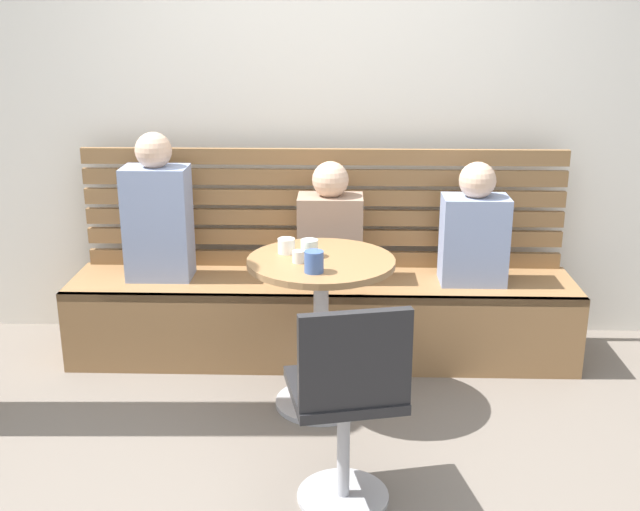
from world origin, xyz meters
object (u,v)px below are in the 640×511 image
booth_bench (322,318)px  cup_glass_short (309,248)px  person_child_left (330,229)px  person_child_middle (474,230)px  person_adult (158,214)px  cafe_table (321,304)px  white_chair (348,399)px  cup_ceramic_white (286,246)px  cup_mug_blue (314,262)px  cup_espresso_small (298,257)px

booth_bench → cup_glass_short: size_ratio=33.75×
person_child_left → person_child_middle: (0.75, -0.02, 0.00)m
booth_bench → person_adult: person_adult is taller
cafe_table → person_adult: person_adult is taller
white_chair → person_child_left: person_child_left is taller
cafe_table → cup_ceramic_white: size_ratio=9.25×
cafe_table → cup_glass_short: (-0.05, 0.03, 0.26)m
cup_mug_blue → cup_glass_short: size_ratio=1.19×
cafe_table → cup_espresso_small: bearing=-150.8°
booth_bench → white_chair: white_chair is taller
booth_bench → cafe_table: size_ratio=3.65×
booth_bench → white_chair: (0.13, -1.37, 0.24)m
booth_bench → cup_mug_blue: cup_mug_blue is taller
person_child_middle → cup_ceramic_white: (-0.95, -0.47, 0.05)m
white_chair → cup_glass_short: white_chair is taller
person_child_left → cup_mug_blue: 0.77m
cup_ceramic_white → cup_glass_short: bearing=-24.5°
booth_bench → cafe_table: 0.63m
cup_espresso_small → cafe_table: bearing=29.2°
cafe_table → person_child_middle: person_child_middle is taller
cafe_table → white_chair: 0.82m
person_child_middle → white_chair: bearing=-115.9°
person_adult → cup_glass_short: (0.83, -0.55, -0.01)m
person_child_middle → cup_espresso_small: 1.07m
booth_bench → cafe_table: cafe_table is taller
person_child_left → cup_glass_short: person_child_left is taller
cafe_table → cup_ceramic_white: cup_ceramic_white is taller
white_chair → person_child_middle: (0.66, 1.36, 0.26)m
booth_bench → cup_ceramic_white: cup_ceramic_white is taller
booth_bench → white_chair: bearing=-84.5°
person_child_middle → cup_mug_blue: size_ratio=6.80×
cup_espresso_small → cup_ceramic_white: bearing=114.6°
white_chair → person_child_middle: size_ratio=1.32×
person_child_middle → cup_espresso_small: (-0.88, -0.61, 0.04)m
booth_bench → person_adult: (-0.87, 0.02, 0.57)m
cafe_table → cup_ceramic_white: (-0.16, 0.08, 0.26)m
cup_glass_short → cup_espresso_small: (-0.04, -0.09, -0.01)m
person_child_left → person_child_middle: person_child_middle is taller
person_child_left → cup_glass_short: 0.55m
cup_mug_blue → person_adult: bearing=138.1°
cafe_table → person_child_left: bearing=86.8°
booth_bench → person_adult: bearing=178.5°
cup_glass_short → booth_bench: bearing=85.2°
person_child_left → cup_espresso_small: person_child_left is taller
cup_glass_short → cup_espresso_small: bearing=-116.4°
cup_ceramic_white → cup_glass_short: 0.12m
cup_glass_short → cup_ceramic_white: bearing=155.5°
white_chair → person_child_left: size_ratio=1.33×
person_child_left → cup_mug_blue: (-0.06, -0.76, 0.07)m
booth_bench → cup_glass_short: 0.77m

